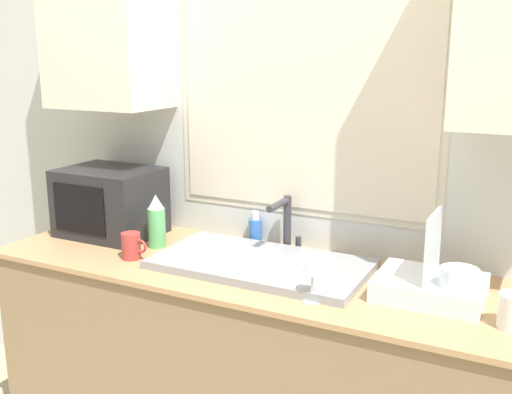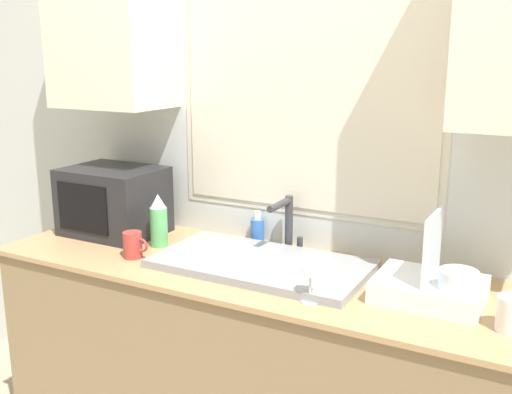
# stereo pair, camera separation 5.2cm
# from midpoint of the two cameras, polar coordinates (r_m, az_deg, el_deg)

# --- Properties ---
(countertop) EXTENTS (2.20, 0.64, 0.89)m
(countertop) POSITION_cam_midpoint_polar(r_m,az_deg,el_deg) (2.42, 0.51, -16.90)
(countertop) COLOR #8C7251
(countertop) RESTS_ON ground_plane
(wall_back) EXTENTS (6.00, 0.38, 2.60)m
(wall_back) POSITION_cam_midpoint_polar(r_m,az_deg,el_deg) (2.37, 3.80, 7.24)
(wall_back) COLOR silver
(wall_back) RESTS_ON ground_plane
(sink_basin) EXTENTS (0.79, 0.42, 0.03)m
(sink_basin) POSITION_cam_midpoint_polar(r_m,az_deg,el_deg) (2.24, -0.22, -6.38)
(sink_basin) COLOR gray
(sink_basin) RESTS_ON countertop
(faucet) EXTENTS (0.08, 0.19, 0.22)m
(faucet) POSITION_cam_midpoint_polar(r_m,az_deg,el_deg) (2.38, 2.20, -2.09)
(faucet) COLOR #333338
(faucet) RESTS_ON countertop
(microwave) EXTENTS (0.41, 0.32, 0.29)m
(microwave) POSITION_cam_midpoint_polar(r_m,az_deg,el_deg) (2.69, -14.26, -0.45)
(microwave) COLOR #232326
(microwave) RESTS_ON countertop
(dish_rack) EXTENTS (0.34, 0.27, 0.29)m
(dish_rack) POSITION_cam_midpoint_polar(r_m,az_deg,el_deg) (2.03, 15.81, -7.93)
(dish_rack) COLOR white
(dish_rack) RESTS_ON countertop
(spray_bottle) EXTENTS (0.07, 0.07, 0.22)m
(spray_bottle) POSITION_cam_midpoint_polar(r_m,az_deg,el_deg) (2.48, -10.06, -2.36)
(spray_bottle) COLOR #59B266
(spray_bottle) RESTS_ON countertop
(soap_bottle) EXTENTS (0.06, 0.06, 0.13)m
(soap_bottle) POSITION_cam_midpoint_polar(r_m,az_deg,el_deg) (2.52, -0.66, -3.09)
(soap_bottle) COLOR blue
(soap_bottle) RESTS_ON countertop
(mug_near_sink) EXTENTS (0.11, 0.07, 0.10)m
(mug_near_sink) POSITION_cam_midpoint_polar(r_m,az_deg,el_deg) (2.38, -12.39, -4.57)
(mug_near_sink) COLOR #A53833
(mug_near_sink) RESTS_ON countertop
(wine_glass) EXTENTS (0.06, 0.06, 0.16)m
(wine_glass) POSITION_cam_midpoint_polar(r_m,az_deg,el_deg) (1.92, 4.63, -6.58)
(wine_glass) COLOR silver
(wine_glass) RESTS_ON countertop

